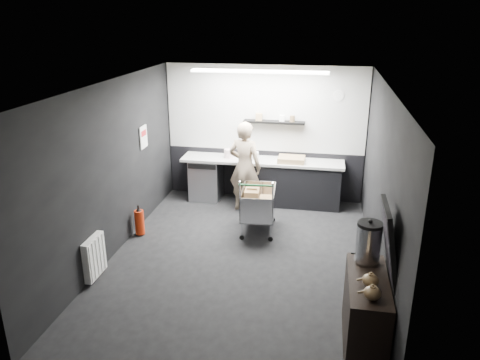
# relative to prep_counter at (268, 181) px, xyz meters

# --- Properties ---
(floor) EXTENTS (5.50, 5.50, 0.00)m
(floor) POSITION_rel_prep_counter_xyz_m (-0.14, -2.42, -0.46)
(floor) COLOR black
(floor) RESTS_ON ground
(ceiling) EXTENTS (5.50, 5.50, 0.00)m
(ceiling) POSITION_rel_prep_counter_xyz_m (-0.14, -2.42, 2.24)
(ceiling) COLOR white
(ceiling) RESTS_ON wall_back
(wall_back) EXTENTS (5.50, 0.00, 5.50)m
(wall_back) POSITION_rel_prep_counter_xyz_m (-0.14, 0.33, 0.89)
(wall_back) COLOR black
(wall_back) RESTS_ON floor
(wall_front) EXTENTS (5.50, 0.00, 5.50)m
(wall_front) POSITION_rel_prep_counter_xyz_m (-0.14, -5.17, 0.89)
(wall_front) COLOR black
(wall_front) RESTS_ON floor
(wall_left) EXTENTS (0.00, 5.50, 5.50)m
(wall_left) POSITION_rel_prep_counter_xyz_m (-2.14, -2.42, 0.89)
(wall_left) COLOR black
(wall_left) RESTS_ON floor
(wall_right) EXTENTS (0.00, 5.50, 5.50)m
(wall_right) POSITION_rel_prep_counter_xyz_m (1.86, -2.42, 0.89)
(wall_right) COLOR black
(wall_right) RESTS_ON floor
(kitchen_wall_panel) EXTENTS (3.95, 0.02, 1.70)m
(kitchen_wall_panel) POSITION_rel_prep_counter_xyz_m (-0.14, 0.31, 1.39)
(kitchen_wall_panel) COLOR silver
(kitchen_wall_panel) RESTS_ON wall_back
(dado_panel) EXTENTS (3.95, 0.02, 1.00)m
(dado_panel) POSITION_rel_prep_counter_xyz_m (-0.14, 0.31, 0.04)
(dado_panel) COLOR black
(dado_panel) RESTS_ON wall_back
(floating_shelf) EXTENTS (1.20, 0.22, 0.04)m
(floating_shelf) POSITION_rel_prep_counter_xyz_m (0.06, 0.20, 1.16)
(floating_shelf) COLOR black
(floating_shelf) RESTS_ON wall_back
(wall_clock) EXTENTS (0.20, 0.03, 0.20)m
(wall_clock) POSITION_rel_prep_counter_xyz_m (1.26, 0.30, 1.69)
(wall_clock) COLOR white
(wall_clock) RESTS_ON wall_back
(poster) EXTENTS (0.02, 0.30, 0.40)m
(poster) POSITION_rel_prep_counter_xyz_m (-2.12, -1.12, 1.09)
(poster) COLOR white
(poster) RESTS_ON wall_left
(poster_red_band) EXTENTS (0.02, 0.22, 0.10)m
(poster_red_band) POSITION_rel_prep_counter_xyz_m (-2.11, -1.12, 1.16)
(poster_red_band) COLOR red
(poster_red_band) RESTS_ON poster
(radiator) EXTENTS (0.10, 0.50, 0.60)m
(radiator) POSITION_rel_prep_counter_xyz_m (-2.08, -3.32, -0.11)
(radiator) COLOR white
(radiator) RESTS_ON wall_left
(ceiling_strip) EXTENTS (2.40, 0.20, 0.04)m
(ceiling_strip) POSITION_rel_prep_counter_xyz_m (-0.14, -0.57, 2.21)
(ceiling_strip) COLOR white
(ceiling_strip) RESTS_ON ceiling
(prep_counter) EXTENTS (3.20, 0.61, 0.90)m
(prep_counter) POSITION_rel_prep_counter_xyz_m (0.00, 0.00, 0.00)
(prep_counter) COLOR black
(prep_counter) RESTS_ON floor
(person) EXTENTS (0.71, 0.55, 1.75)m
(person) POSITION_rel_prep_counter_xyz_m (-0.40, -0.45, 0.42)
(person) COLOR beige
(person) RESTS_ON floor
(shopping_cart) EXTENTS (0.62, 0.98, 1.04)m
(shopping_cart) POSITION_rel_prep_counter_xyz_m (-0.01, -1.31, 0.04)
(shopping_cart) COLOR silver
(shopping_cart) RESTS_ON floor
(sideboard) EXTENTS (0.50, 1.17, 1.75)m
(sideboard) POSITION_rel_prep_counter_xyz_m (1.64, -4.06, 0.10)
(sideboard) COLOR black
(sideboard) RESTS_ON floor
(fire_extinguisher) EXTENTS (0.16, 0.16, 0.53)m
(fire_extinguisher) POSITION_rel_prep_counter_xyz_m (-1.99, -1.87, -0.20)
(fire_extinguisher) COLOR red
(fire_extinguisher) RESTS_ON floor
(cardboard_box) EXTENTS (0.51, 0.39, 0.10)m
(cardboard_box) POSITION_rel_prep_counter_xyz_m (0.45, -0.05, 0.49)
(cardboard_box) COLOR tan
(cardboard_box) RESTS_ON prep_counter
(pink_tub) EXTENTS (0.18, 0.18, 0.18)m
(pink_tub) POSITION_rel_prep_counter_xyz_m (-0.81, 0.00, 0.53)
(pink_tub) COLOR white
(pink_tub) RESTS_ON prep_counter
(white_container) EXTENTS (0.20, 0.17, 0.16)m
(white_container) POSITION_rel_prep_counter_xyz_m (-0.29, -0.05, 0.52)
(white_container) COLOR white
(white_container) RESTS_ON prep_counter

